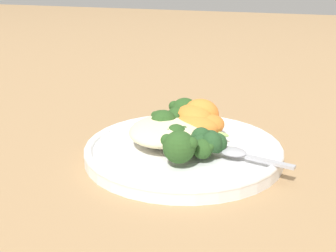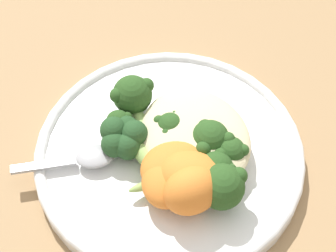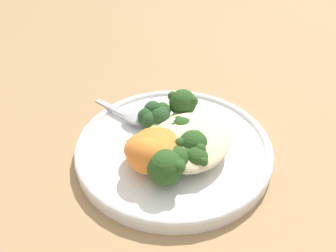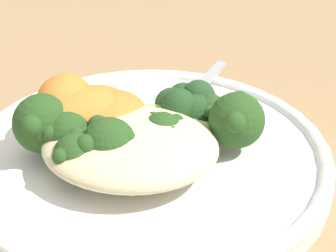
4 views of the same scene
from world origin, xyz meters
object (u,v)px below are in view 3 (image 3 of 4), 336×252
(broccoli_stalk_5, at_px, (176,132))
(broccoli_stalk_4, at_px, (184,138))
(broccoli_stalk_7, at_px, (157,125))
(kale_tuft, at_px, (154,116))
(broccoli_stalk_1, at_px, (172,158))
(plate, at_px, (174,146))
(sweet_potato_chunk_2, at_px, (160,144))
(broccoli_stalk_2, at_px, (185,157))
(sweet_potato_chunk_1, at_px, (148,156))
(spoon, at_px, (130,116))
(broccoli_stalk_6, at_px, (178,109))
(sweet_potato_chunk_3, at_px, (145,146))
(quinoa_mound, at_px, (190,140))
(broccoli_stalk_0, at_px, (162,163))
(sweet_potato_chunk_0, at_px, (157,153))
(broccoli_stalk_3, at_px, (185,147))

(broccoli_stalk_5, bearing_deg, broccoli_stalk_4, -74.92)
(broccoli_stalk_4, xyz_separation_m, broccoli_stalk_7, (-0.01, -0.05, -0.00))
(kale_tuft, bearing_deg, broccoli_stalk_1, 39.96)
(plate, bearing_deg, kale_tuft, -118.24)
(kale_tuft, bearing_deg, sweet_potato_chunk_2, 32.99)
(broccoli_stalk_2, relative_size, broccoli_stalk_5, 1.53)
(sweet_potato_chunk_1, distance_m, spoon, 0.12)
(broccoli_stalk_5, relative_size, broccoli_stalk_6, 0.59)
(broccoli_stalk_4, bearing_deg, broccoli_stalk_1, -129.66)
(sweet_potato_chunk_3, height_order, spoon, sweet_potato_chunk_3)
(quinoa_mound, distance_m, sweet_potato_chunk_3, 0.06)
(quinoa_mound, xyz_separation_m, broccoli_stalk_4, (-0.01, -0.01, -0.00))
(broccoli_stalk_6, bearing_deg, broccoli_stalk_1, -156.83)
(plate, relative_size, sweet_potato_chunk_1, 5.06)
(broccoli_stalk_0, distance_m, broccoli_stalk_5, 0.07)
(broccoli_stalk_1, height_order, sweet_potato_chunk_0, sweet_potato_chunk_0)
(quinoa_mound, relative_size, spoon, 1.19)
(broccoli_stalk_3, distance_m, spoon, 0.12)
(broccoli_stalk_2, height_order, sweet_potato_chunk_1, sweet_potato_chunk_1)
(sweet_potato_chunk_2, relative_size, kale_tuft, 1.43)
(broccoli_stalk_3, relative_size, sweet_potato_chunk_0, 1.34)
(sweet_potato_chunk_1, bearing_deg, sweet_potato_chunk_2, -179.68)
(broccoli_stalk_3, distance_m, broccoli_stalk_5, 0.04)
(broccoli_stalk_2, distance_m, broccoli_stalk_6, 0.10)
(broccoli_stalk_1, height_order, kale_tuft, broccoli_stalk_1)
(broccoli_stalk_3, bearing_deg, quinoa_mound, 80.26)
(quinoa_mound, distance_m, kale_tuft, 0.07)
(sweet_potato_chunk_2, bearing_deg, broccoli_stalk_6, -174.28)
(broccoli_stalk_2, distance_m, sweet_potato_chunk_2, 0.04)
(sweet_potato_chunk_1, height_order, sweet_potato_chunk_3, sweet_potato_chunk_1)
(broccoli_stalk_7, height_order, sweet_potato_chunk_3, sweet_potato_chunk_3)
(broccoli_stalk_4, xyz_separation_m, kale_tuft, (-0.02, -0.06, 0.01))
(broccoli_stalk_2, height_order, sweet_potato_chunk_2, same)
(broccoli_stalk_0, distance_m, spoon, 0.13)
(broccoli_stalk_5, relative_size, sweet_potato_chunk_0, 1.12)
(broccoli_stalk_5, xyz_separation_m, broccoli_stalk_6, (-0.05, -0.02, 0.00))
(plate, xyz_separation_m, kale_tuft, (-0.02, -0.04, 0.03))
(broccoli_stalk_7, xyz_separation_m, sweet_potato_chunk_3, (0.05, 0.01, 0.00))
(broccoli_stalk_6, distance_m, kale_tuft, 0.04)
(broccoli_stalk_5, bearing_deg, broccoli_stalk_1, -131.40)
(broccoli_stalk_2, distance_m, broccoli_stalk_5, 0.05)
(plate, bearing_deg, sweet_potato_chunk_0, -0.00)
(broccoli_stalk_0, bearing_deg, sweet_potato_chunk_2, 161.07)
(sweet_potato_chunk_0, distance_m, sweet_potato_chunk_3, 0.03)
(broccoli_stalk_7, bearing_deg, broccoli_stalk_4, -115.49)
(broccoli_stalk_3, relative_size, sweet_potato_chunk_1, 1.68)
(broccoli_stalk_0, xyz_separation_m, broccoli_stalk_3, (-0.04, 0.01, -0.00))
(broccoli_stalk_2, bearing_deg, broccoli_stalk_3, 115.70)
(quinoa_mound, height_order, broccoli_stalk_0, broccoli_stalk_0)
(sweet_potato_chunk_2, height_order, kale_tuft, same)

